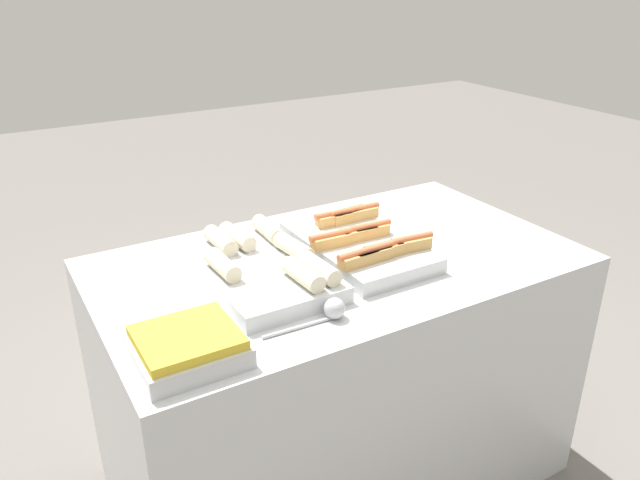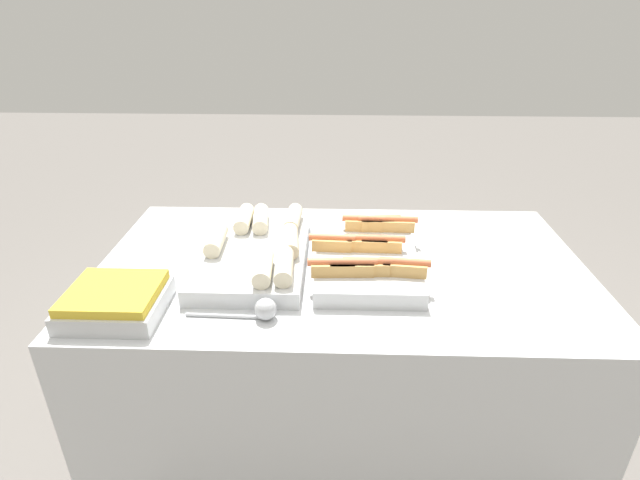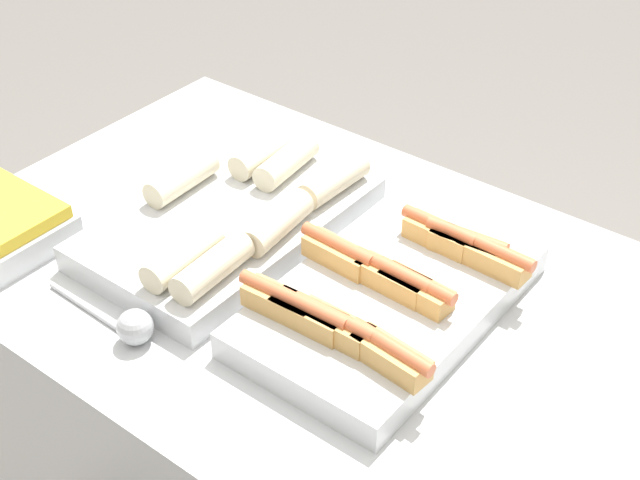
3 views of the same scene
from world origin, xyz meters
name	(u,v)px [view 3 (image 3 of 3)]	position (x,y,z in m)	size (l,w,h in m)	color
counter	(347,465)	(0.00, 0.00, 0.44)	(1.50, 0.86, 0.87)	silver
tray_hotdogs	(389,295)	(0.07, 0.00, 0.91)	(0.35, 0.51, 0.10)	silver
tray_wraps	(235,217)	(-0.26, 0.01, 0.91)	(0.32, 0.52, 0.10)	silver
serving_spoon_near	(131,325)	(-0.21, -0.30, 0.90)	(0.24, 0.06, 0.06)	#B2B5BA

